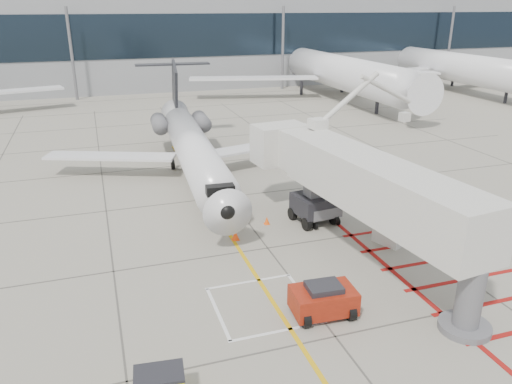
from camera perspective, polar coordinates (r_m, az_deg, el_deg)
name	(u,v)px	position (r m, az deg, el deg)	size (l,w,h in m)	color
ground_plane	(296,286)	(23.63, 4.62, -10.61)	(260.00, 260.00, 0.00)	gray
regional_jet	(197,138)	(34.60, -6.73, 6.20)	(22.27, 28.07, 7.36)	silver
jet_bridge	(376,197)	(24.61, 13.60, -0.60)	(8.43, 17.80, 7.12)	silver
pushback_tug	(323,299)	(21.39, 7.70, -12.00)	(2.62, 1.64, 1.53)	maroon
baggage_cart	(323,215)	(29.69, 7.63, -2.57)	(1.96, 1.24, 1.24)	#5A5A5F
ground_power_unit	(400,221)	(28.59, 16.08, -3.19)	(2.71, 1.58, 2.15)	beige
cone_nose	(235,235)	(27.69, -2.37, -4.93)	(0.41, 0.41, 0.57)	#FF460D
cone_side	(267,220)	(29.61, 1.25, -3.27)	(0.33, 0.33, 0.46)	#FF530D
terminal_building	(195,37)	(90.51, -6.95, 17.21)	(180.00, 28.00, 14.00)	gray
terminal_glass_band	(215,35)	(76.76, -4.76, 17.44)	(180.00, 0.10, 6.00)	black
bg_aircraft_c	(331,49)	(72.28, 8.53, 15.90)	(39.04, 43.38, 13.01)	silver
bg_aircraft_d	(449,47)	(82.90, 21.23, 15.16)	(37.20, 41.34, 12.40)	silver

